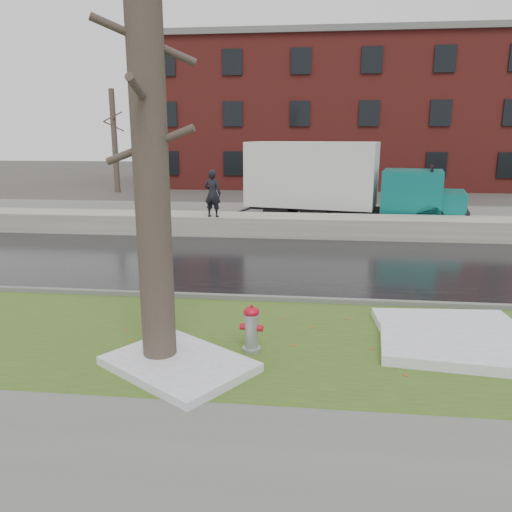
# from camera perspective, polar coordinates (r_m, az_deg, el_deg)

# --- Properties ---
(ground) EXTENTS (120.00, 120.00, 0.00)m
(ground) POSITION_cam_1_polar(r_m,az_deg,el_deg) (10.34, 1.92, -7.11)
(ground) COLOR #47423D
(ground) RESTS_ON ground
(verge) EXTENTS (60.00, 4.50, 0.04)m
(verge) POSITION_cam_1_polar(r_m,az_deg,el_deg) (9.18, 1.28, -9.75)
(verge) COLOR #34501A
(verge) RESTS_ON ground
(sidewalk) EXTENTS (60.00, 3.00, 0.05)m
(sidewalk) POSITION_cam_1_polar(r_m,az_deg,el_deg) (5.95, -2.32, -24.13)
(sidewalk) COLOR slate
(sidewalk) RESTS_ON ground
(road) EXTENTS (60.00, 7.00, 0.03)m
(road) POSITION_cam_1_polar(r_m,az_deg,el_deg) (14.62, 3.33, -0.81)
(road) COLOR black
(road) RESTS_ON ground
(parking_lot) EXTENTS (60.00, 9.00, 0.03)m
(parking_lot) POSITION_cam_1_polar(r_m,az_deg,el_deg) (22.94, 4.53, 4.48)
(parking_lot) COLOR slate
(parking_lot) RESTS_ON ground
(curb) EXTENTS (60.00, 0.15, 0.14)m
(curb) POSITION_cam_1_polar(r_m,az_deg,el_deg) (11.26, 2.33, -4.98)
(curb) COLOR slate
(curb) RESTS_ON ground
(snowbank) EXTENTS (60.00, 1.60, 0.75)m
(snowbank) POSITION_cam_1_polar(r_m,az_deg,el_deg) (18.65, 4.08, 3.48)
(snowbank) COLOR #B0ACA0
(snowbank) RESTS_ON ground
(brick_building) EXTENTS (26.00, 12.00, 10.00)m
(brick_building) POSITION_cam_1_polar(r_m,az_deg,el_deg) (39.68, 8.58, 15.46)
(brick_building) COLOR maroon
(brick_building) RESTS_ON ground
(bg_tree_left) EXTENTS (1.40, 1.62, 6.50)m
(bg_tree_left) POSITION_cam_1_polar(r_m,az_deg,el_deg) (34.11, -15.87, 12.62)
(bg_tree_left) COLOR brown
(bg_tree_left) RESTS_ON ground
(bg_tree_center) EXTENTS (1.40, 1.62, 6.50)m
(bg_tree_center) POSITION_cam_1_polar(r_m,az_deg,el_deg) (36.27, -4.37, 13.12)
(bg_tree_center) COLOR brown
(bg_tree_center) RESTS_ON ground
(fire_hydrant) EXTENTS (0.41, 0.36, 0.83)m
(fire_hydrant) POSITION_cam_1_polar(r_m,az_deg,el_deg) (8.61, -0.51, -8.06)
(fire_hydrant) COLOR #96999D
(fire_hydrant) RESTS_ON verge
(tree) EXTENTS (1.41, 1.68, 6.77)m
(tree) POSITION_cam_1_polar(r_m,az_deg,el_deg) (7.76, -12.01, 11.78)
(tree) COLOR brown
(tree) RESTS_ON verge
(box_truck) EXTENTS (10.28, 4.00, 3.39)m
(box_truck) POSITION_cam_1_polar(r_m,az_deg,el_deg) (21.26, 9.29, 8.45)
(box_truck) COLOR black
(box_truck) RESTS_ON ground
(worker) EXTENTS (0.69, 0.52, 1.70)m
(worker) POSITION_cam_1_polar(r_m,az_deg,el_deg) (18.22, -4.99, 7.12)
(worker) COLOR black
(worker) RESTS_ON snowbank
(snow_patch_near) EXTENTS (2.72, 2.16, 0.16)m
(snow_patch_near) POSITION_cam_1_polar(r_m,az_deg,el_deg) (10.05, 21.43, -8.00)
(snow_patch_near) COLOR white
(snow_patch_near) RESTS_ON verge
(snow_patch_far) EXTENTS (2.72, 2.57, 0.14)m
(snow_patch_far) POSITION_cam_1_polar(r_m,az_deg,el_deg) (8.24, -8.80, -12.10)
(snow_patch_far) COLOR white
(snow_patch_far) RESTS_ON verge
(snow_patch_side) EXTENTS (2.99, 2.10, 0.18)m
(snow_patch_side) POSITION_cam_1_polar(r_m,az_deg,el_deg) (9.41, 22.75, -9.54)
(snow_patch_side) COLOR white
(snow_patch_side) RESTS_ON verge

